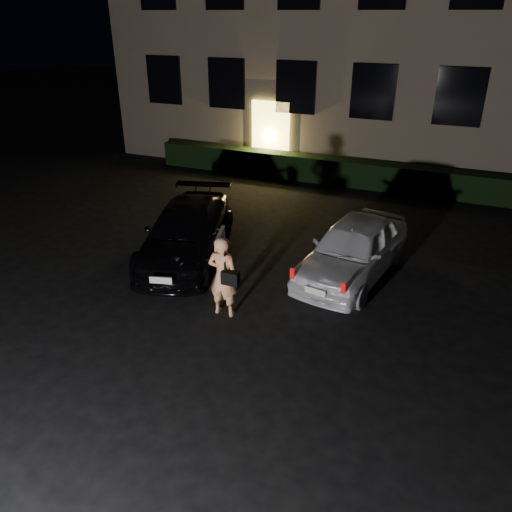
% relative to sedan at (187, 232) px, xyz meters
% --- Properties ---
extents(ground, '(80.00, 80.00, 0.00)m').
position_rel_sedan_xyz_m(ground, '(2.68, -3.55, -0.62)').
color(ground, black).
rests_on(ground, ground).
extents(hedge, '(15.00, 0.70, 0.85)m').
position_rel_sedan_xyz_m(hedge, '(2.68, 6.95, -0.20)').
color(hedge, black).
rests_on(hedge, ground).
extents(sedan, '(2.90, 4.61, 1.24)m').
position_rel_sedan_xyz_m(sedan, '(0.00, 0.00, 0.00)').
color(sedan, black).
rests_on(sedan, ground).
extents(hatch, '(2.12, 4.00, 1.30)m').
position_rel_sedan_xyz_m(hatch, '(3.85, 0.58, 0.03)').
color(hatch, white).
rests_on(hatch, ground).
extents(man, '(0.68, 0.41, 1.64)m').
position_rel_sedan_xyz_m(man, '(1.94, -1.96, 0.20)').
color(man, '#FFA66F').
rests_on(man, ground).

